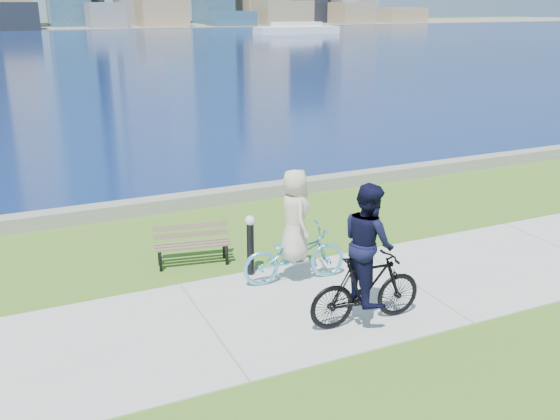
% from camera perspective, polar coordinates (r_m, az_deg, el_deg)
% --- Properties ---
extents(ground, '(320.00, 320.00, 0.00)m').
position_cam_1_polar(ground, '(12.17, 11.83, -6.55)').
color(ground, '#3D671B').
rests_on(ground, ground).
extents(concrete_path, '(80.00, 3.50, 0.02)m').
position_cam_1_polar(concrete_path, '(12.16, 11.84, -6.50)').
color(concrete_path, '#AEAEA8').
rests_on(concrete_path, ground).
extents(seawall, '(90.00, 0.50, 0.35)m').
position_cam_1_polar(seawall, '(17.12, -0.39, 1.92)').
color(seawall, gray).
rests_on(seawall, ground).
extents(bay_water, '(320.00, 131.00, 0.01)m').
position_cam_1_polar(bay_water, '(81.19, -20.54, 13.86)').
color(bay_water, '#0C1F50').
rests_on(bay_water, ground).
extents(far_shore, '(320.00, 30.00, 0.12)m').
position_cam_1_polar(far_shore, '(139.00, -22.77, 15.14)').
color(far_shore, slate).
rests_on(far_shore, ground).
extents(ferry_far, '(13.67, 3.91, 1.86)m').
position_cam_1_polar(ferry_far, '(104.24, 1.54, 16.21)').
color(ferry_far, white).
rests_on(ferry_far, ground).
extents(park_bench, '(1.58, 0.78, 0.78)m').
position_cam_1_polar(park_bench, '(12.72, -8.06, -2.84)').
color(park_bench, black).
rests_on(park_bench, ground).
extents(bollard_lamp, '(0.20, 0.20, 1.23)m').
position_cam_1_polar(bollard_lamp, '(11.99, -2.72, -2.88)').
color(bollard_lamp, black).
rests_on(bollard_lamp, ground).
extents(cyclist_woman, '(0.94, 2.08, 2.19)m').
position_cam_1_polar(cyclist_woman, '(11.66, 1.33, -2.82)').
color(cyclist_woman, '#59BBD8').
rests_on(cyclist_woman, ground).
extents(cyclist_man, '(0.78, 2.02, 2.40)m').
position_cam_1_polar(cyclist_man, '(10.17, 7.97, -5.14)').
color(cyclist_man, black).
rests_on(cyclist_man, ground).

